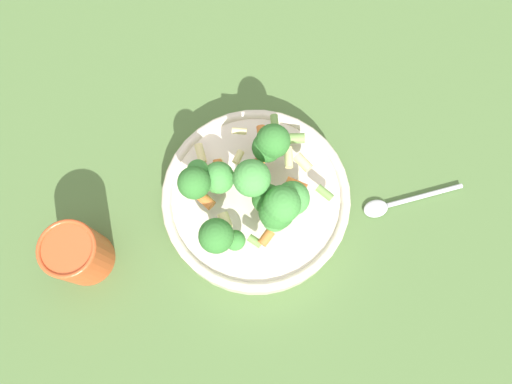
% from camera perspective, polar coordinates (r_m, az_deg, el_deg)
% --- Properties ---
extents(ground_plane, '(3.00, 3.00, 0.00)m').
position_cam_1_polar(ground_plane, '(0.73, -0.00, -1.42)').
color(ground_plane, '#4C6B38').
extents(bowl, '(0.26, 0.26, 0.05)m').
position_cam_1_polar(bowl, '(0.71, -0.00, -0.87)').
color(bowl, beige).
rests_on(bowl, ground_plane).
extents(pasta_salad, '(0.20, 0.19, 0.10)m').
position_cam_1_polar(pasta_salad, '(0.63, -0.13, 0.30)').
color(pasta_salad, '#8CB766').
rests_on(pasta_salad, bowl).
extents(cup, '(0.08, 0.08, 0.09)m').
position_cam_1_polar(cup, '(0.71, -19.73, -6.66)').
color(cup, '#CC4C23').
rests_on(cup, ground_plane).
extents(spoon, '(0.15, 0.04, 0.01)m').
position_cam_1_polar(spoon, '(0.76, 15.53, -1.28)').
color(spoon, silver).
rests_on(spoon, ground_plane).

